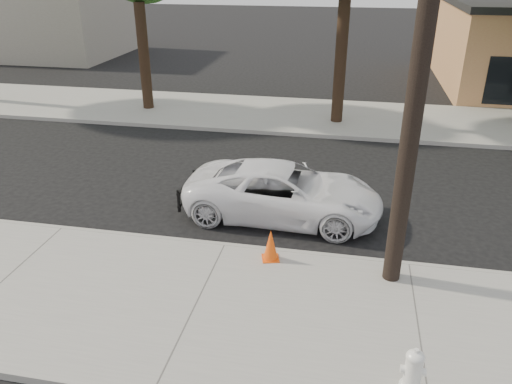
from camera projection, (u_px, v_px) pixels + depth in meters
The scene contains 9 objects.
ground at pixel (245, 208), 13.13m from camera, with size 120.00×120.00×0.00m, color black.
near_sidewalk at pixel (196, 308), 9.28m from camera, with size 90.00×4.40×0.15m, color gray.
far_sidewalk at pixel (288, 115), 20.64m from camera, with size 90.00×5.00×0.15m, color gray.
curb_near at pixel (225, 247), 11.23m from camera, with size 90.00×0.12×0.16m, color #9E9B93.
building_far at pixel (16, 15), 33.30m from camera, with size 14.00×8.00×5.00m, color gray.
utility_pole at pixel (423, 45), 8.10m from camera, with size 1.40×0.34×9.00m.
police_cruiser at pixel (284, 192), 12.44m from camera, with size 2.25×4.89×1.36m, color white.
fire_hydrant at pixel (413, 371), 7.30m from camera, with size 0.37×0.34×0.71m.
traffic_cone at pixel (271, 245), 10.51m from camera, with size 0.44×0.44×0.70m.
Camera 1 is at (2.54, -11.42, 5.98)m, focal length 35.00 mm.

